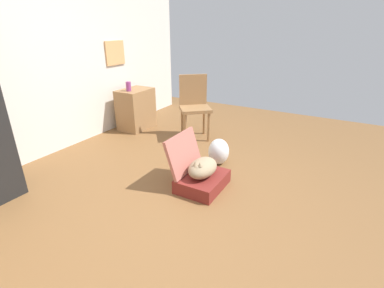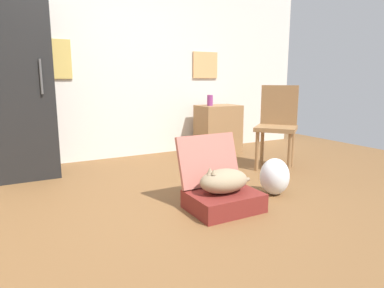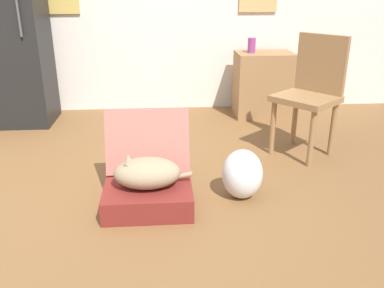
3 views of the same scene
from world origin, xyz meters
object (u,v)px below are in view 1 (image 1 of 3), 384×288
Objects in this scene: cat at (202,168)px; vase_tall at (128,86)px; suitcase_base at (202,181)px; side_table at (136,109)px; chair at (194,104)px; plastic_bag_white at (219,152)px.

vase_tall reaches higher than cat.
suitcase_base is 0.17m from cat.
vase_tall is (-0.15, -0.01, 0.42)m from side_table.
chair is (1.34, 0.85, 0.30)m from cat.
suitcase_base is at bearing -121.81° from side_table.
suitcase_base is 2.32m from vase_tall.
side_table is (0.58, 1.86, 0.17)m from plastic_bag_white.
plastic_bag_white is 0.50× the size of side_table.
suitcase_base is 0.65m from plastic_bag_white.
side_table reaches higher than plastic_bag_white.
chair is (0.28, -1.09, -0.22)m from vase_tall.
suitcase_base is 2.31m from side_table.
chair reaches higher than cat.
plastic_bag_white is 0.35× the size of chair.
vase_tall reaches higher than plastic_bag_white.
vase_tall is at bearing 61.38° from suitcase_base.
side_table is at bearing 2.99° from vase_tall.
chair is at bearing 47.15° from plastic_bag_white.
vase_tall is (1.06, 1.94, 0.69)m from suitcase_base.
chair is (1.34, 0.85, 0.47)m from suitcase_base.
cat is at bearing 175.43° from suitcase_base.
chair is at bearing 32.54° from suitcase_base.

